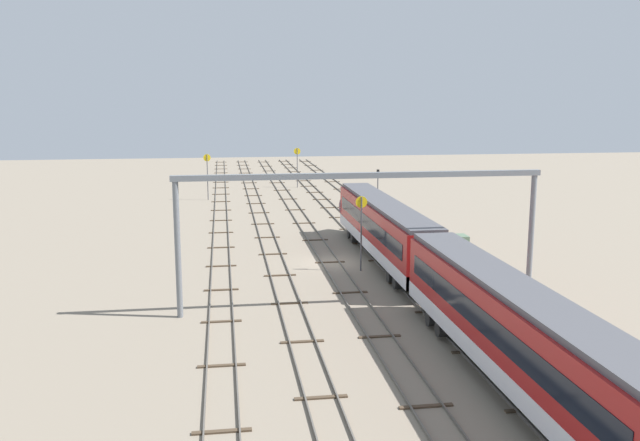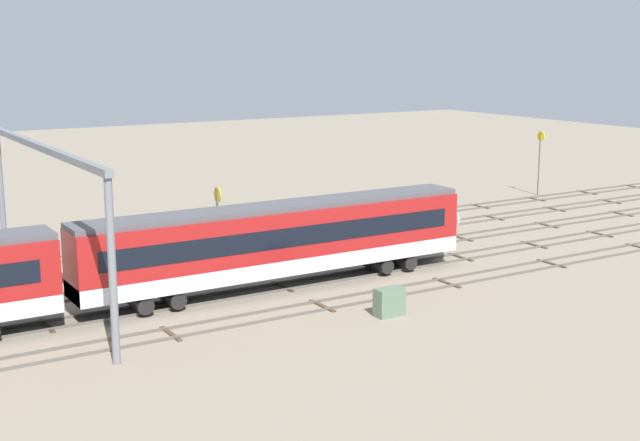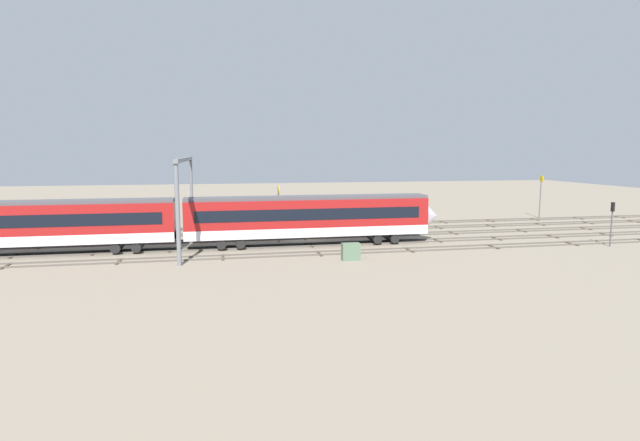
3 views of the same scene
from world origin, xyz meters
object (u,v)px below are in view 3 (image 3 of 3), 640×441
Objects in this scene: overhead_gantry at (185,177)px; relay_cabinet at (351,252)px; signal_light_trackside_approach at (612,218)px; speed_sign_near_foreground at (279,207)px; speed_sign_far_trackside at (541,191)px.

overhead_gantry is 14.66× the size of relay_cabinet.
relay_cabinet is (-26.82, -1.21, -2.14)m from signal_light_trackside_approach.
relay_cabinet is at bearing -177.42° from signal_light_trackside_approach.
overhead_gantry is 9.98m from speed_sign_near_foreground.
speed_sign_far_trackside is (38.62, 12.35, 0.14)m from speed_sign_near_foreground.
signal_light_trackside_approach is at bearing -15.43° from speed_sign_near_foreground.
signal_light_trackside_approach is (41.16, -10.75, -3.89)m from overhead_gantry.
speed_sign_near_foreground is 11.59m from relay_cabinet.
speed_sign_near_foreground is at bearing -162.26° from speed_sign_far_trackside.
signal_light_trackside_approach reaches higher than relay_cabinet.
overhead_gantry is at bearing 140.17° from relay_cabinet.
relay_cabinet is at bearing -146.34° from speed_sign_far_trackside.
speed_sign_near_foreground reaches higher than relay_cabinet.
signal_light_trackside_approach is at bearing -14.64° from overhead_gantry.
speed_sign_far_trackside is 22.22m from signal_light_trackside_approach.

